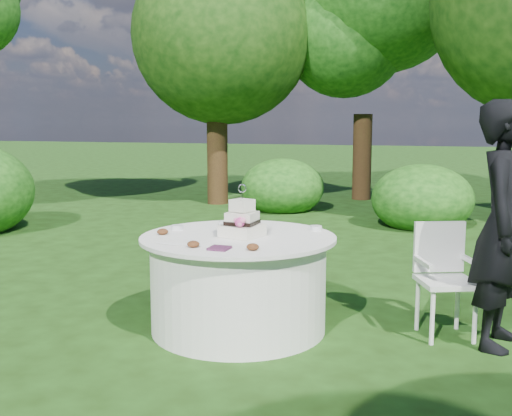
% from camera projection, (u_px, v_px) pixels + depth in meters
% --- Properties ---
extents(ground, '(80.00, 80.00, 0.00)m').
position_uv_depth(ground, '(239.00, 328.00, 4.87)').
color(ground, '#1B340E').
rests_on(ground, ground).
extents(napkins, '(0.14, 0.14, 0.02)m').
position_uv_depth(napkins, '(219.00, 248.00, 4.25)').
color(napkins, '#4D2141').
rests_on(napkins, table).
extents(feather_plume, '(0.48, 0.07, 0.01)m').
position_uv_depth(feather_plume, '(184.00, 245.00, 4.38)').
color(feather_plume, white).
rests_on(feather_plume, table).
extents(guest, '(0.58, 0.75, 1.83)m').
position_uv_depth(guest, '(504.00, 225.00, 4.39)').
color(guest, black).
rests_on(guest, ground).
extents(table, '(1.56, 1.56, 0.77)m').
position_uv_depth(table, '(238.00, 282.00, 4.82)').
color(table, white).
rests_on(table, ground).
extents(cake, '(0.34, 0.34, 0.42)m').
position_uv_depth(cake, '(242.00, 223.00, 4.71)').
color(cake, white).
rests_on(cake, table).
extents(chair, '(0.53, 0.53, 0.88)m').
position_uv_depth(chair, '(443.00, 270.00, 4.70)').
color(chair, white).
rests_on(chair, ground).
extents(votives, '(1.21, 0.45, 0.04)m').
position_uv_depth(votives, '(239.00, 226.00, 5.09)').
color(votives, silver).
rests_on(votives, table).
extents(petal_cups, '(0.97, 0.46, 0.05)m').
position_uv_depth(petal_cups, '(201.00, 241.00, 4.44)').
color(petal_cups, '#562D16').
rests_on(petal_cups, table).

